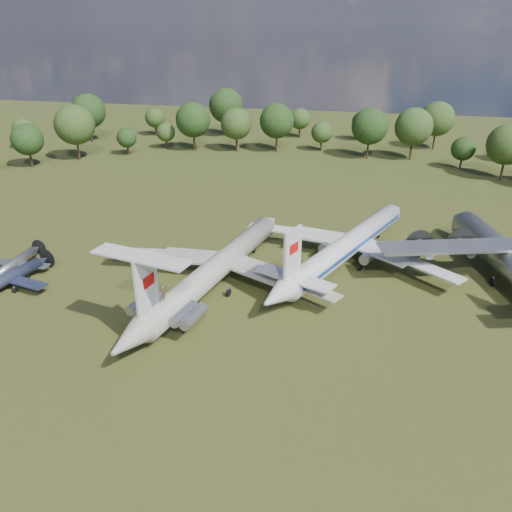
% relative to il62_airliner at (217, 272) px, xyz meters
% --- Properties ---
extents(ground, '(300.00, 300.00, 0.00)m').
position_rel_il62_airliner_xyz_m(ground, '(-1.78, 2.92, -2.25)').
color(ground, '#284015').
rests_on(ground, ground).
extents(il62_airliner, '(43.98, 52.12, 4.49)m').
position_rel_il62_airliner_xyz_m(il62_airliner, '(0.00, 0.00, 0.00)').
color(il62_airliner, '#BBBBB7').
rests_on(il62_airliner, ground).
extents(tu104_jet, '(50.01, 56.02, 4.61)m').
position_rel_il62_airliner_xyz_m(tu104_jet, '(17.08, 11.26, 0.06)').
color(tu104_jet, silver).
rests_on(tu104_jet, ground).
extents(an12_transport, '(46.67, 49.58, 5.38)m').
position_rel_il62_airliner_xyz_m(an12_transport, '(39.38, 10.01, 0.44)').
color(an12_transport, '#A1A3A9').
rests_on(an12_transport, ground).
extents(small_prop_west, '(15.33, 18.68, 2.42)m').
position_rel_il62_airliner_xyz_m(small_prop_west, '(-27.75, -6.89, -1.04)').
color(small_prop_west, black).
rests_on(small_prop_west, ground).
extents(small_prop_northwest, '(10.31, 13.98, 2.04)m').
position_rel_il62_airliner_xyz_m(small_prop_northwest, '(-30.12, -2.13, -1.23)').
color(small_prop_northwest, '#989BA0').
rests_on(small_prop_northwest, ground).
extents(person_on_il62, '(0.80, 0.73, 1.83)m').
position_rel_il62_airliner_xyz_m(person_on_il62, '(-2.61, -12.30, 3.16)').
color(person_on_il62, '#96734C').
rests_on(person_on_il62, il62_airliner).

